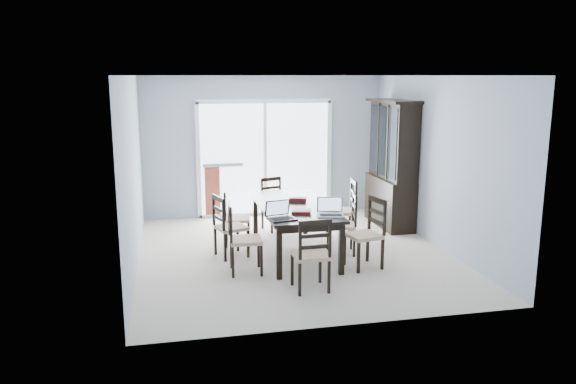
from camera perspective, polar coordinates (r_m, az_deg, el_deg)
name	(u,v)px	position (r m, az deg, el deg)	size (l,w,h in m)	color
floor	(294,254)	(8.40, 0.60, -6.28)	(5.00, 5.00, 0.00)	beige
ceiling	(294,76)	(7.99, 0.64, 11.75)	(5.00, 5.00, 0.00)	white
back_wall	(265,147)	(10.52, -2.38, 4.64)	(4.50, 0.02, 2.60)	#94A0B0
wall_left	(133,173)	(7.92, -15.49, 1.87)	(0.02, 5.00, 2.60)	#94A0B0
wall_right	(438,163)	(8.86, 14.99, 2.91)	(0.02, 5.00, 2.60)	#94A0B0
balcony	(257,205)	(11.73, -3.15, -1.33)	(4.50, 2.00, 0.10)	gray
railing	(250,169)	(12.58, -3.89, 2.34)	(4.50, 0.06, 1.10)	#99999E
dining_table	(294,210)	(8.22, 0.61, -1.81)	(1.00, 2.20, 0.75)	black
china_hutch	(392,165)	(9.92, 10.49, 2.68)	(0.50, 1.38, 2.20)	black
sliding_door	(265,158)	(10.53, -2.35, 3.47)	(2.52, 0.05, 2.18)	silver
chair_left_near	(238,231)	(7.48, -5.05, -3.93)	(0.45, 0.44, 1.10)	black
chair_left_mid	(225,220)	(8.14, -6.39, -2.81)	(0.51, 0.50, 1.06)	black
chair_left_far	(232,211)	(8.74, -5.75, -1.97)	(0.43, 0.42, 1.01)	black
chair_right_near	(370,225)	(7.78, 8.32, -3.36)	(0.51, 0.50, 1.11)	black
chair_right_mid	(347,217)	(8.33, 6.04, -2.53)	(0.48, 0.47, 1.05)	black
chair_right_far	(347,203)	(9.05, 5.98, -1.12)	(0.48, 0.47, 1.12)	black
chair_end_near	(313,247)	(6.80, 2.51, -5.61)	(0.42, 0.43, 1.08)	black
chair_end_far	(274,198)	(9.63, -1.47, -0.60)	(0.48, 0.49, 1.03)	black
laptop_dark	(282,215)	(7.33, -0.62, -2.39)	(0.40, 0.32, 0.24)	black
laptop_silver	(331,212)	(7.54, 4.35, -2.03)	(0.40, 0.31, 0.24)	#B1B1B3
book_stack	(301,211)	(7.70, 1.36, -1.98)	(0.31, 0.26, 0.04)	maroon
cell_phone	(309,221)	(7.25, 2.15, -3.00)	(0.11, 0.05, 0.01)	black
game_box	(298,200)	(8.39, 1.03, -0.77)	(0.25, 0.12, 0.06)	#50101D
hot_tub	(247,180)	(11.44, -4.24, 1.17)	(2.05, 1.85, 1.01)	maroon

